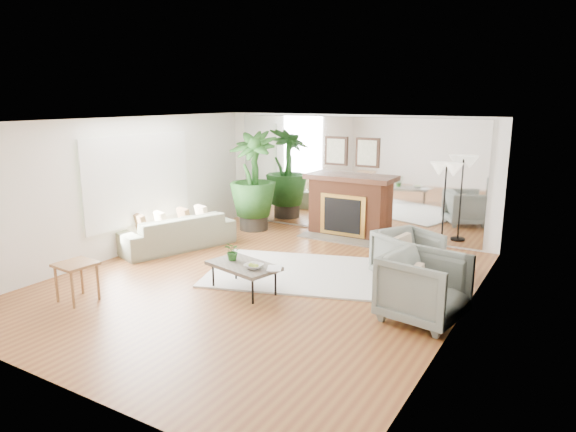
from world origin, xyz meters
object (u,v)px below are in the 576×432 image
Objects in this scene: potted_ficus at (253,178)px; side_table at (76,269)px; fireplace at (347,205)px; coffee_table at (243,266)px; armchair_front at (424,288)px; armchair_back at (407,256)px; sofa at (176,232)px; floor_lamp at (446,177)px.

side_table is at bearing -87.95° from potted_ficus.
side_table is (-1.82, -5.19, -0.19)m from fireplace.
coffee_table is 1.21× the size of armchair_front.
coffee_table is (0.01, -3.70, -0.27)m from fireplace.
side_table is at bearing 161.37° from armchair_back.
sofa is 2.25× the size of armchair_front.
potted_ficus reaches higher than coffee_table.
floor_lamp is at bearing 50.27° from side_table.
floor_lamp is (0.17, 1.45, 1.08)m from armchair_back.
sofa is 1.04× the size of potted_ficus.
fireplace is 2.08× the size of armchair_front.
floor_lamp is at bearing 23.69° from armchair_back.
fireplace reaches higher than side_table.
armchair_back is at bearing 34.58° from armchair_front.
fireplace reaches higher than floor_lamp.
armchair_front is 4.79m from side_table.
potted_ficus reaches higher than armchair_front.
fireplace is 3.50m from sofa.
floor_lamp is at bearing 0.55° from potted_ficus.
potted_ficus is (-0.17, 4.67, 0.67)m from side_table.
sofa is at bearing 103.12° from side_table.
side_table is (0.63, -2.72, 0.15)m from sofa.
coffee_table is 2.11× the size of side_table.
potted_ficus is at bearing 100.47° from armchair_back.
armchair_front is at bearing -80.01° from floor_lamp.
floor_lamp reaches higher than coffee_table.
side_table is (-4.42, -1.86, 0.03)m from armchair_front.
potted_ficus is at bearing 92.05° from side_table.
armchair_front reaches higher than side_table.
armchair_back is at bearing -45.16° from fireplace.
coffee_table is at bearing 162.85° from armchair_back.
armchair_front is at bearing 22.79° from side_table.
potted_ficus is (0.47, 1.95, 0.82)m from sofa.
armchair_back reaches higher than side_table.
armchair_back is at bearing 42.48° from coffee_table.
armchair_back is 0.41× the size of potted_ficus.
armchair_back is at bearing 41.00° from side_table.
fireplace reaches higher than coffee_table.
armchair_back is 4.23m from potted_ficus.
sofa is 3.93× the size of side_table.
fireplace is 1.72× the size of coffee_table.
armchair_back is at bearing -96.68° from floor_lamp.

